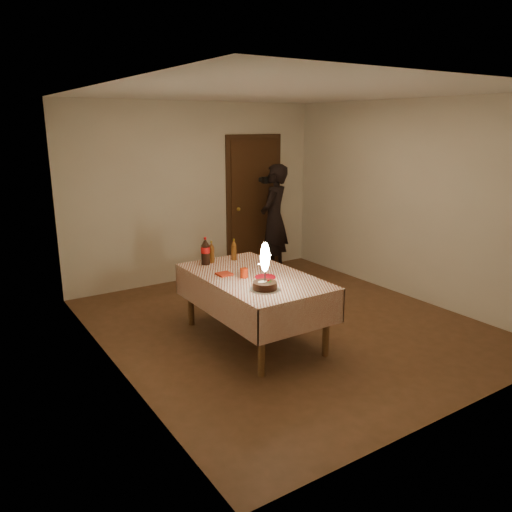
# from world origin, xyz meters

# --- Properties ---
(ground) EXTENTS (4.00, 4.50, 0.01)m
(ground) POSITION_xyz_m (0.00, 0.00, 0.00)
(ground) COLOR brown
(ground) RESTS_ON ground
(room_shell) EXTENTS (4.04, 4.54, 2.62)m
(room_shell) POSITION_xyz_m (0.03, 0.08, 1.65)
(room_shell) COLOR silver
(room_shell) RESTS_ON ground
(dining_table) EXTENTS (1.02, 1.72, 0.73)m
(dining_table) POSITION_xyz_m (-0.54, -0.14, 0.63)
(dining_table) COLOR brown
(dining_table) RESTS_ON ground
(birthday_cake) EXTENTS (0.29, 0.29, 0.47)m
(birthday_cake) POSITION_xyz_m (-0.70, -0.59, 0.87)
(birthday_cake) COLOR white
(birthday_cake) RESTS_ON dining_table
(red_plate) EXTENTS (0.22, 0.22, 0.01)m
(red_plate) POSITION_xyz_m (-0.47, -0.27, 0.73)
(red_plate) COLOR red
(red_plate) RESTS_ON dining_table
(red_cup) EXTENTS (0.08, 0.08, 0.10)m
(red_cup) POSITION_xyz_m (-0.66, -0.15, 0.78)
(red_cup) COLOR #B82A0C
(red_cup) RESTS_ON dining_table
(clear_cup) EXTENTS (0.07, 0.07, 0.09)m
(clear_cup) POSITION_xyz_m (-0.33, -0.03, 0.77)
(clear_cup) COLOR white
(clear_cup) RESTS_ON dining_table
(napkin_stack) EXTENTS (0.15, 0.15, 0.02)m
(napkin_stack) POSITION_xyz_m (-0.79, 0.04, 0.74)
(napkin_stack) COLOR #A62712
(napkin_stack) RESTS_ON dining_table
(cola_bottle) EXTENTS (0.10, 0.10, 0.32)m
(cola_bottle) POSITION_xyz_m (-0.76, 0.52, 0.88)
(cola_bottle) COLOR black
(cola_bottle) RESTS_ON dining_table
(amber_bottle_left) EXTENTS (0.06, 0.06, 0.26)m
(amber_bottle_left) POSITION_xyz_m (-0.67, 0.55, 0.85)
(amber_bottle_left) COLOR #5F3310
(amber_bottle_left) RESTS_ON dining_table
(amber_bottle_right) EXTENTS (0.06, 0.06, 0.26)m
(amber_bottle_right) POSITION_xyz_m (-0.39, 0.51, 0.85)
(amber_bottle_right) COLOR #5F3310
(amber_bottle_right) RESTS_ON dining_table
(photographer) EXTENTS (0.74, 0.68, 1.69)m
(photographer) POSITION_xyz_m (1.13, 1.85, 0.85)
(photographer) COLOR black
(photographer) RESTS_ON ground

